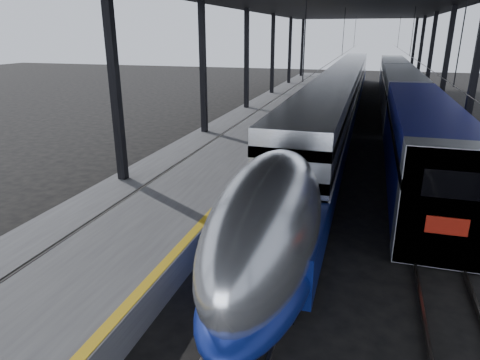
% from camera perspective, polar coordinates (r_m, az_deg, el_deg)
% --- Properties ---
extents(ground, '(160.00, 160.00, 0.00)m').
position_cam_1_polar(ground, '(13.65, -4.65, -12.59)').
color(ground, black).
rests_on(ground, ground).
extents(platform, '(6.00, 80.00, 1.00)m').
position_cam_1_polar(platform, '(32.46, 2.34, 7.23)').
color(platform, '#4C4C4F').
rests_on(platform, ground).
extents(yellow_strip, '(0.30, 80.00, 0.01)m').
position_cam_1_polar(yellow_strip, '(31.79, 7.29, 7.77)').
color(yellow_strip, gold).
rests_on(yellow_strip, platform).
extents(rails, '(6.52, 80.00, 0.16)m').
position_cam_1_polar(rails, '(31.58, 16.59, 5.33)').
color(rails, slate).
rests_on(rails, ground).
extents(canopy, '(18.00, 75.00, 9.47)m').
position_cam_1_polar(canopy, '(30.94, 13.10, 22.26)').
color(canopy, black).
rests_on(canopy, ground).
extents(tgv_train, '(2.89, 65.20, 4.15)m').
position_cam_1_polar(tgv_train, '(38.42, 13.26, 10.78)').
color(tgv_train, silver).
rests_on(tgv_train, ground).
extents(second_train, '(2.91, 56.05, 4.00)m').
position_cam_1_polar(second_train, '(40.88, 20.64, 10.68)').
color(second_train, navy).
rests_on(second_train, ground).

